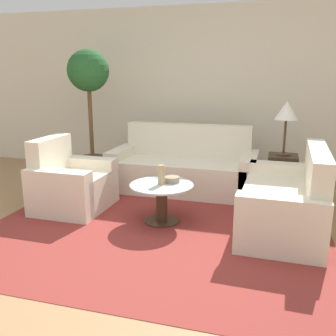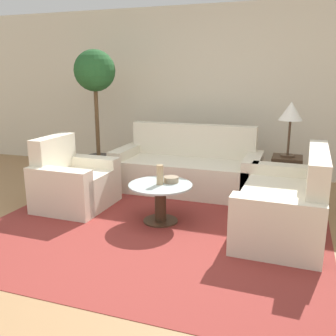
{
  "view_description": "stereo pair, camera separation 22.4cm",
  "coord_description": "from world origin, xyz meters",
  "px_view_note": "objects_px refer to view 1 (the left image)",
  "views": [
    {
      "loc": [
        1.2,
        -2.88,
        1.59
      ],
      "look_at": [
        0.07,
        1.05,
        0.55
      ],
      "focal_mm": 40.0,
      "sensor_mm": 36.0,
      "label": 1
    },
    {
      "loc": [
        1.41,
        -2.81,
        1.59
      ],
      "look_at": [
        0.07,
        1.05,
        0.55
      ],
      "focal_mm": 40.0,
      "sensor_mm": 36.0,
      "label": 2
    }
  ],
  "objects_px": {
    "loveseat": "(289,204)",
    "vase": "(161,175)",
    "sofa_main": "(184,169)",
    "armchair": "(70,185)",
    "potted_plant": "(89,88)",
    "bowl": "(172,179)",
    "coffee_table": "(162,198)",
    "table_lamp": "(287,113)"
  },
  "relations": [
    {
      "from": "bowl",
      "to": "armchair",
      "type": "bearing_deg",
      "value": 179.37
    },
    {
      "from": "loveseat",
      "to": "coffee_table",
      "type": "height_order",
      "value": "loveseat"
    },
    {
      "from": "table_lamp",
      "to": "bowl",
      "type": "distance_m",
      "value": 1.72
    },
    {
      "from": "loveseat",
      "to": "sofa_main",
      "type": "bearing_deg",
      "value": -126.45
    },
    {
      "from": "loveseat",
      "to": "potted_plant",
      "type": "xyz_separation_m",
      "value": [
        -2.83,
        1.17,
        1.09
      ]
    },
    {
      "from": "table_lamp",
      "to": "potted_plant",
      "type": "height_order",
      "value": "potted_plant"
    },
    {
      "from": "bowl",
      "to": "potted_plant",
      "type": "bearing_deg",
      "value": 142.25
    },
    {
      "from": "armchair",
      "to": "coffee_table",
      "type": "bearing_deg",
      "value": -95.11
    },
    {
      "from": "loveseat",
      "to": "vase",
      "type": "relative_size",
      "value": 7.03
    },
    {
      "from": "vase",
      "to": "bowl",
      "type": "xyz_separation_m",
      "value": [
        0.09,
        0.12,
        -0.08
      ]
    },
    {
      "from": "potted_plant",
      "to": "sofa_main",
      "type": "bearing_deg",
      "value": -3.73
    },
    {
      "from": "vase",
      "to": "sofa_main",
      "type": "bearing_deg",
      "value": 92.19
    },
    {
      "from": "sofa_main",
      "to": "table_lamp",
      "type": "bearing_deg",
      "value": -2.91
    },
    {
      "from": "loveseat",
      "to": "coffee_table",
      "type": "bearing_deg",
      "value": -81.25
    },
    {
      "from": "loveseat",
      "to": "armchair",
      "type": "bearing_deg",
      "value": -87.36
    },
    {
      "from": "table_lamp",
      "to": "vase",
      "type": "xyz_separation_m",
      "value": [
        -1.26,
        -1.19,
        -0.58
      ]
    },
    {
      "from": "armchair",
      "to": "potted_plant",
      "type": "xyz_separation_m",
      "value": [
        -0.31,
        1.22,
        1.1
      ]
    },
    {
      "from": "coffee_table",
      "to": "bowl",
      "type": "xyz_separation_m",
      "value": [
        0.09,
        0.11,
        0.18
      ]
    },
    {
      "from": "armchair",
      "to": "loveseat",
      "type": "distance_m",
      "value": 2.52
    },
    {
      "from": "coffee_table",
      "to": "vase",
      "type": "xyz_separation_m",
      "value": [
        -0.0,
        -0.01,
        0.26
      ]
    },
    {
      "from": "coffee_table",
      "to": "potted_plant",
      "type": "height_order",
      "value": "potted_plant"
    },
    {
      "from": "sofa_main",
      "to": "potted_plant",
      "type": "distance_m",
      "value": 1.82
    },
    {
      "from": "sofa_main",
      "to": "vase",
      "type": "xyz_separation_m",
      "value": [
        0.05,
        -1.25,
        0.25
      ]
    },
    {
      "from": "loveseat",
      "to": "vase",
      "type": "height_order",
      "value": "loveseat"
    },
    {
      "from": "sofa_main",
      "to": "loveseat",
      "type": "height_order",
      "value": "sofa_main"
    },
    {
      "from": "potted_plant",
      "to": "armchair",
      "type": "bearing_deg",
      "value": -75.56
    },
    {
      "from": "loveseat",
      "to": "coffee_table",
      "type": "xyz_separation_m",
      "value": [
        -1.33,
        -0.17,
        -0.01
      ]
    },
    {
      "from": "sofa_main",
      "to": "table_lamp",
      "type": "xyz_separation_m",
      "value": [
        1.31,
        -0.07,
        0.83
      ]
    },
    {
      "from": "sofa_main",
      "to": "vase",
      "type": "height_order",
      "value": "sofa_main"
    },
    {
      "from": "loveseat",
      "to": "table_lamp",
      "type": "xyz_separation_m",
      "value": [
        -0.07,
        1.01,
        0.83
      ]
    },
    {
      "from": "loveseat",
      "to": "bowl",
      "type": "xyz_separation_m",
      "value": [
        -1.24,
        -0.06,
        0.18
      ]
    },
    {
      "from": "potted_plant",
      "to": "bowl",
      "type": "xyz_separation_m",
      "value": [
        1.59,
        -1.23,
        -0.92
      ]
    },
    {
      "from": "bowl",
      "to": "table_lamp",
      "type": "bearing_deg",
      "value": 42.46
    },
    {
      "from": "sofa_main",
      "to": "table_lamp",
      "type": "distance_m",
      "value": 1.55
    },
    {
      "from": "potted_plant",
      "to": "vase",
      "type": "relative_size",
      "value": 8.96
    },
    {
      "from": "sofa_main",
      "to": "vase",
      "type": "relative_size",
      "value": 9.25
    },
    {
      "from": "loveseat",
      "to": "potted_plant",
      "type": "bearing_deg",
      "value": -110.87
    },
    {
      "from": "sofa_main",
      "to": "table_lamp",
      "type": "relative_size",
      "value": 2.93
    },
    {
      "from": "armchair",
      "to": "loveseat",
      "type": "height_order",
      "value": "loveseat"
    },
    {
      "from": "potted_plant",
      "to": "vase",
      "type": "distance_m",
      "value": 2.19
    },
    {
      "from": "vase",
      "to": "loveseat",
      "type": "bearing_deg",
      "value": 7.39
    },
    {
      "from": "vase",
      "to": "bowl",
      "type": "height_order",
      "value": "vase"
    }
  ]
}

